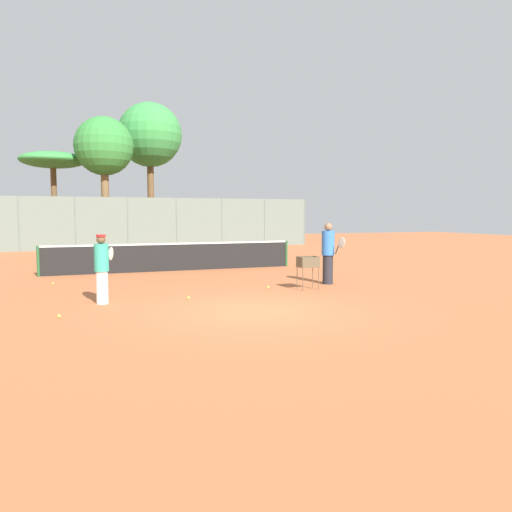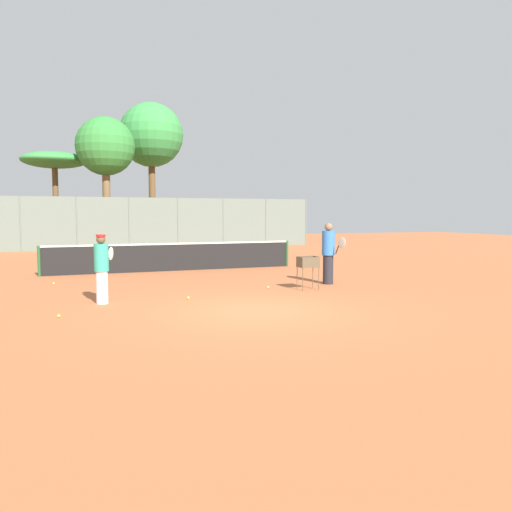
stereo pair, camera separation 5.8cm
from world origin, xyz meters
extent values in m
plane|color=#B26038|center=(0.00, 0.00, 0.00)|extent=(80.00, 80.00, 0.00)
cylinder|color=#26592D|center=(-4.76, 8.63, 0.54)|extent=(0.10, 0.10, 1.07)
cylinder|color=#26592D|center=(4.76, 8.63, 0.54)|extent=(0.10, 0.10, 1.07)
cube|color=black|center=(0.00, 8.63, 0.51)|extent=(9.52, 0.01, 1.01)
cube|color=white|center=(0.00, 8.63, 1.04)|extent=(9.52, 0.02, 0.06)
cylinder|color=slate|center=(-6.20, 21.90, 1.62)|extent=(0.08, 0.08, 3.24)
cylinder|color=slate|center=(-3.10, 21.90, 1.62)|extent=(0.08, 0.08, 3.24)
cylinder|color=slate|center=(0.00, 21.90, 1.62)|extent=(0.08, 0.08, 3.24)
cylinder|color=slate|center=(3.10, 21.90, 1.62)|extent=(0.08, 0.08, 3.24)
cylinder|color=slate|center=(6.20, 21.90, 1.62)|extent=(0.08, 0.08, 3.24)
cylinder|color=slate|center=(9.31, 21.90, 1.62)|extent=(0.08, 0.08, 3.24)
cylinder|color=slate|center=(12.41, 21.90, 1.62)|extent=(0.08, 0.08, 3.24)
cube|color=slate|center=(0.00, 21.90, 1.62)|extent=(24.82, 0.01, 3.24)
cylinder|color=brown|center=(-1.18, 23.66, 2.71)|extent=(0.50, 0.50, 5.43)
sphere|color=#338438|center=(-1.18, 23.66, 6.55)|extent=(3.75, 3.75, 3.75)
cylinder|color=brown|center=(2.32, 26.88, 3.27)|extent=(0.48, 0.48, 6.55)
sphere|color=#388E42|center=(2.32, 26.88, 7.94)|extent=(4.62, 4.62, 4.62)
cylinder|color=brown|center=(-4.26, 25.69, 2.61)|extent=(0.37, 0.37, 5.22)
ellipsoid|color=#388E42|center=(-4.26, 25.69, 5.75)|extent=(4.26, 4.26, 1.06)
cylinder|color=#26262D|center=(3.68, 3.30, 0.45)|extent=(0.32, 0.32, 0.90)
cylinder|color=blue|center=(3.68, 3.30, 1.28)|extent=(0.39, 0.39, 0.75)
sphere|color=#8C6647|center=(3.68, 3.30, 1.77)|extent=(0.24, 0.24, 0.24)
cylinder|color=black|center=(3.78, 2.94, 1.09)|extent=(0.07, 0.15, 0.27)
ellipsoid|color=silver|center=(3.83, 2.76, 1.31)|extent=(0.14, 0.39, 0.43)
cylinder|color=white|center=(-3.13, 2.29, 0.40)|extent=(0.28, 0.28, 0.79)
cylinder|color=teal|center=(-3.13, 2.29, 1.12)|extent=(0.35, 0.35, 0.66)
sphere|color=brown|center=(-3.13, 2.29, 1.56)|extent=(0.21, 0.21, 0.21)
cylinder|color=red|center=(-3.13, 2.29, 1.65)|extent=(0.22, 0.22, 0.05)
cylinder|color=black|center=(-2.95, 2.59, 0.96)|extent=(0.10, 0.14, 0.27)
ellipsoid|color=silver|center=(-2.86, 2.75, 1.18)|extent=(0.23, 0.36, 0.43)
cylinder|color=brown|center=(2.30, 2.30, 0.33)|extent=(0.02, 0.02, 0.65)
cylinder|color=brown|center=(2.81, 2.30, 0.33)|extent=(0.02, 0.02, 0.65)
cylinder|color=brown|center=(2.30, 2.66, 0.33)|extent=(0.02, 0.02, 0.65)
cylinder|color=brown|center=(2.81, 2.66, 0.33)|extent=(0.02, 0.02, 0.65)
cube|color=brown|center=(2.56, 2.48, 0.66)|extent=(0.55, 0.40, 0.01)
cube|color=brown|center=(2.56, 2.28, 0.80)|extent=(0.55, 0.01, 0.30)
cube|color=brown|center=(2.56, 2.68, 0.80)|extent=(0.55, 0.01, 0.30)
cube|color=brown|center=(2.28, 2.48, 0.80)|extent=(0.01, 0.40, 0.30)
cube|color=brown|center=(2.83, 2.48, 0.80)|extent=(0.01, 0.40, 0.30)
sphere|color=#D1E54C|center=(2.73, 2.33, 0.75)|extent=(0.07, 0.07, 0.07)
sphere|color=#D1E54C|center=(2.41, 2.52, 0.70)|extent=(0.07, 0.07, 0.07)
sphere|color=#D1E54C|center=(2.55, 2.51, 0.70)|extent=(0.07, 0.07, 0.07)
sphere|color=#D1E54C|center=(2.40, 2.36, 0.75)|extent=(0.07, 0.07, 0.07)
sphere|color=#D1E54C|center=(2.43, 2.47, 0.70)|extent=(0.07, 0.07, 0.07)
sphere|color=#D1E54C|center=(2.68, 2.52, 0.70)|extent=(0.07, 0.07, 0.07)
sphere|color=#D1E54C|center=(2.74, 2.35, 0.75)|extent=(0.07, 0.07, 0.07)
sphere|color=#D1E54C|center=(2.67, 2.56, 0.75)|extent=(0.07, 0.07, 0.07)
sphere|color=#D1E54C|center=(2.43, 2.42, 0.70)|extent=(0.07, 0.07, 0.07)
sphere|color=#D1E54C|center=(2.68, 2.53, 0.75)|extent=(0.07, 0.07, 0.07)
sphere|color=#D1E54C|center=(-1.03, 2.16, 0.03)|extent=(0.07, 0.07, 0.07)
sphere|color=#D1E54C|center=(-4.11, 0.90, 0.03)|extent=(0.07, 0.07, 0.07)
sphere|color=#D1E54C|center=(1.59, 3.13, 0.03)|extent=(0.07, 0.07, 0.07)
sphere|color=#D1E54C|center=(-4.28, 6.29, 0.03)|extent=(0.07, 0.07, 0.07)
camera|label=1|loc=(-4.07, -10.19, 2.15)|focal=35.00mm
camera|label=2|loc=(-4.02, -10.21, 2.15)|focal=35.00mm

